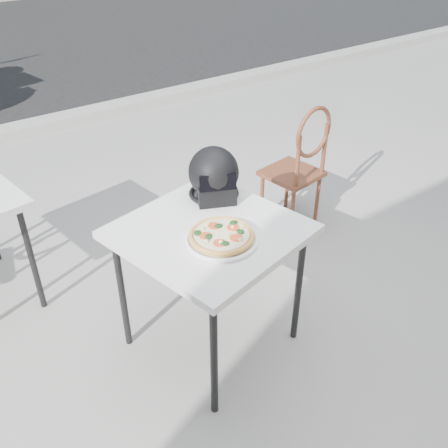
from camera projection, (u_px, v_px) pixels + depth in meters
ground at (235, 261)px, 3.42m from camera, size 80.00×80.00×0.00m
curb at (69, 119)px, 5.41m from camera, size 30.00×0.25×0.12m
cafe_table_main at (210, 240)px, 2.44m from camera, size 0.94×0.94×0.76m
plate at (222, 239)px, 2.31m from camera, size 0.39×0.39×0.02m
pizza at (222, 235)px, 2.30m from camera, size 0.32×0.32×0.04m
helmet at (214, 176)px, 2.59m from camera, size 0.36×0.36×0.27m
cafe_chair_main at (300, 161)px, 3.50m from camera, size 0.41×0.41×0.96m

